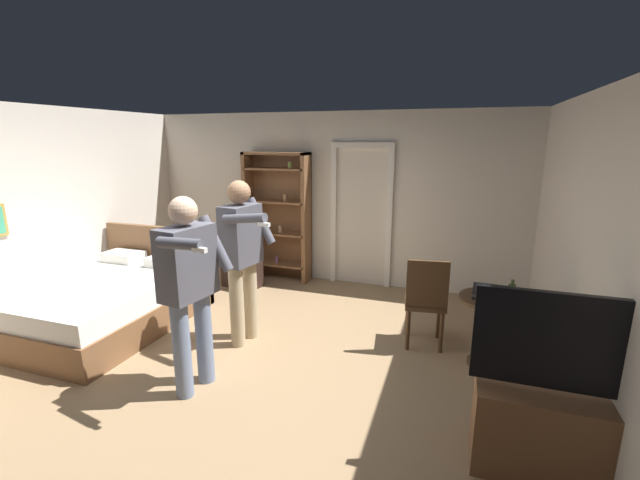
{
  "coord_description": "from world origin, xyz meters",
  "views": [
    {
      "loc": [
        1.89,
        -3.31,
        2.17
      ],
      "look_at": [
        0.68,
        0.29,
        1.25
      ],
      "focal_mm": 23.41,
      "sensor_mm": 36.0,
      "label": 1
    }
  ],
  "objects": [
    {
      "name": "doorway_frame",
      "position": [
        0.52,
        2.69,
        1.22
      ],
      "size": [
        0.93,
        0.08,
        2.13
      ],
      "color": "white",
      "rests_on": "ground_plane"
    },
    {
      "name": "tv_flatscreen",
      "position": [
        2.58,
        -0.6,
        0.39
      ],
      "size": [
        1.09,
        0.4,
        1.28
      ],
      "color": "brown",
      "rests_on": "ground_plane"
    },
    {
      "name": "laptop",
      "position": [
        2.24,
        0.71,
        0.75
      ],
      "size": [
        0.34,
        0.34,
        0.15
      ],
      "color": "black",
      "rests_on": "side_table"
    },
    {
      "name": "wooden_chair",
      "position": [
        1.63,
        0.92,
        0.54
      ],
      "size": [
        0.47,
        0.47,
        0.99
      ],
      "color": "#4C331E",
      "rests_on": "ground_plane"
    },
    {
      "name": "person_striped_shirt",
      "position": [
        -0.23,
        0.44,
        1.03
      ],
      "size": [
        0.67,
        0.66,
        1.77
      ],
      "color": "tan",
      "rests_on": "ground_plane"
    },
    {
      "name": "bottle_on_table",
      "position": [
        2.41,
        0.67,
        0.8
      ],
      "size": [
        0.06,
        0.06,
        0.23
      ],
      "color": "#34481E",
      "rests_on": "side_table"
    },
    {
      "name": "side_table",
      "position": [
        2.27,
        0.75,
        0.47
      ],
      "size": [
        0.63,
        0.63,
        0.7
      ],
      "color": "#4C331E",
      "rests_on": "ground_plane"
    },
    {
      "name": "wall_back",
      "position": [
        0.0,
        2.77,
        1.29
      ],
      "size": [
        6.01,
        0.12,
        2.57
      ],
      "primitive_type": "cube",
      "color": "silver",
      "rests_on": "ground_plane"
    },
    {
      "name": "bed",
      "position": [
        -2.01,
        0.32,
        0.3
      ],
      "size": [
        1.65,
        2.1,
        1.02
      ],
      "color": "brown",
      "rests_on": "ground_plane"
    },
    {
      "name": "wall_right",
      "position": [
        2.94,
        0.0,
        1.29
      ],
      "size": [
        0.12,
        5.67,
        2.57
      ],
      "primitive_type": "cube",
      "color": "silver",
      "rests_on": "ground_plane"
    },
    {
      "name": "bookshelf",
      "position": [
        -0.77,
        2.55,
        1.07
      ],
      "size": [
        1.03,
        0.32,
        1.99
      ],
      "color": "brown",
      "rests_on": "ground_plane"
    },
    {
      "name": "person_blue_shirt",
      "position": [
        -0.22,
        -0.5,
        1.01
      ],
      "size": [
        0.61,
        0.7,
        1.73
      ],
      "color": "slate",
      "rests_on": "ground_plane"
    },
    {
      "name": "ground_plane",
      "position": [
        0.0,
        0.0,
        0.0
      ],
      "size": [
        6.34,
        6.34,
        0.0
      ],
      "primitive_type": "plane",
      "color": "#997A56"
    },
    {
      "name": "suitcase_dark",
      "position": [
        -1.14,
        2.0,
        0.2
      ],
      "size": [
        0.61,
        0.43,
        0.39
      ],
      "primitive_type": "cube",
      "rotation": [
        0.0,
        0.0,
        -0.2
      ],
      "color": "black",
      "rests_on": "ground_plane"
    },
    {
      "name": "wall_left",
      "position": [
        -2.94,
        -0.0,
        1.29
      ],
      "size": [
        0.15,
        5.67,
        2.57
      ],
      "color": "silver",
      "rests_on": "ground_plane"
    }
  ]
}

